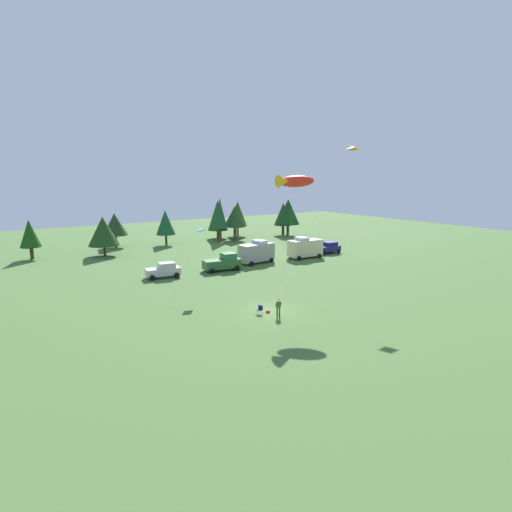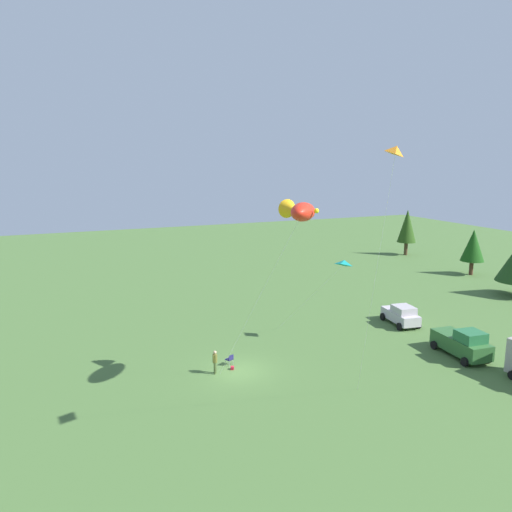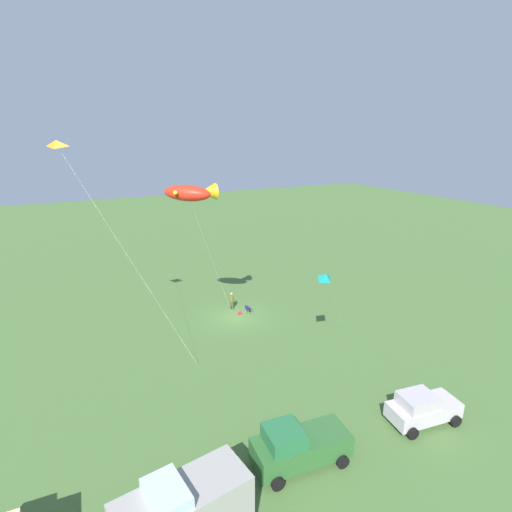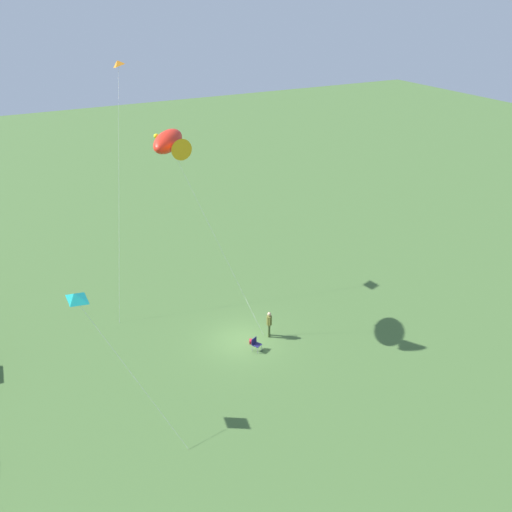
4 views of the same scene
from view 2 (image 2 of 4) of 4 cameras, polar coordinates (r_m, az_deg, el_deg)
name	(u,v)px [view 2 (image 2 of 4)]	position (r m, az deg, el deg)	size (l,w,h in m)	color
ground_plane	(239,371)	(37.49, -1.97, -13.02)	(160.00, 160.00, 0.00)	#466832
person_kite_flyer	(215,360)	(36.82, -4.72, -11.79)	(0.53, 0.48, 1.74)	#394824
folding_chair	(230,359)	(38.37, -3.00, -11.66)	(0.64, 0.64, 0.82)	#1D1C4E
backpack_on_grass	(232,368)	(37.76, -2.72, -12.66)	(0.32, 0.22, 0.22)	#AE1B2B
car_silver_compact	(401,315)	(48.90, 16.25, -6.47)	(4.41, 2.69, 1.89)	#BCB2B9
truck_green_flatbed	(462,343)	(42.80, 22.51, -9.19)	(5.16, 2.78, 2.34)	#2D5E2C
kite_large_fish	(300,211)	(31.37, 5.06, 5.12)	(6.82, 5.60, 12.73)	red
kite_delta_orange	(397,152)	(24.22, 15.77, 11.40)	(7.91, 4.15, 15.96)	orange
kite_delta_teal	(344,263)	(41.81, 10.04, -0.76)	(5.92, 4.20, 7.21)	teal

